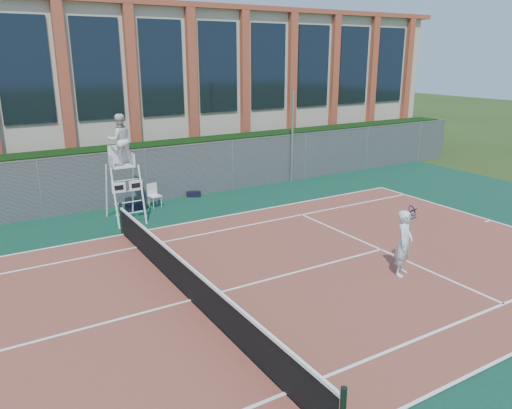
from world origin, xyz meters
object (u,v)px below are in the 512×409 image
umpire_chair (120,143)px  tennis_player (404,243)px  plastic_chair (153,193)px  steel_pole (292,137)px

umpire_chair → tennis_player: size_ratio=2.13×
umpire_chair → tennis_player: umpire_chair is taller
umpire_chair → plastic_chair: bearing=35.2°
steel_pole → tennis_player: size_ratio=2.32×
umpire_chair → plastic_chair: 2.91m
steel_pole → umpire_chair: size_ratio=1.09×
umpire_chair → plastic_chair: umpire_chair is taller
umpire_chair → tennis_player: 10.18m
plastic_chair → tennis_player: (3.55, -9.69, 0.39)m
steel_pole → tennis_player: (-3.56, -10.30, -1.18)m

